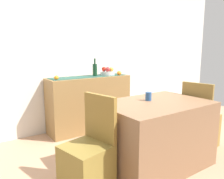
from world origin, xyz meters
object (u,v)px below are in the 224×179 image
coffee_cup (148,96)px  dining_table (155,134)px  sideboard_console (90,103)px  fruit_bowl (107,73)px  wine_bottle (95,70)px  chair_near_window (88,164)px  chair_by_corner (200,128)px

coffee_cup → dining_table: bearing=-84.5°
sideboard_console → coffee_cup: bearing=-88.5°
fruit_bowl → dining_table: bearing=-102.0°
fruit_bowl → wine_bottle: wine_bottle is taller
fruit_bowl → dining_table: size_ratio=0.20×
fruit_bowl → chair_near_window: 1.97m
wine_bottle → dining_table: bearing=-92.5°
sideboard_console → wine_bottle: (0.11, 0.00, 0.55)m
dining_table → chair_by_corner: 0.87m
wine_bottle → chair_near_window: bearing=-122.7°
sideboard_console → fruit_bowl: (0.35, 0.00, 0.48)m
fruit_bowl → chair_near_window: (-1.17, -1.44, -0.65)m
sideboard_console → coffee_cup: size_ratio=13.92×
fruit_bowl → coffee_cup: 1.38m
chair_near_window → fruit_bowl: bearing=50.9°
chair_near_window → wine_bottle: bearing=57.3°
dining_table → wine_bottle: bearing=87.5°
sideboard_console → chair_by_corner: 1.72m
fruit_bowl → wine_bottle: 0.26m
fruit_bowl → coffee_cup: size_ratio=2.46×
fruit_bowl → chair_by_corner: size_ratio=0.27×
chair_near_window → sideboard_console: bearing=60.5°
sideboard_console → coffee_cup: 1.38m
coffee_cup → chair_by_corner: size_ratio=0.11×
coffee_cup → chair_by_corner: chair_by_corner is taller
wine_bottle → dining_table: (-0.06, -1.45, -0.62)m
sideboard_console → wine_bottle: bearing=0.0°
chair_by_corner → wine_bottle: bearing=118.9°
wine_bottle → chair_near_window: 1.86m
wine_bottle → sideboard_console: bearing=-180.0°
sideboard_console → dining_table: sideboard_console is taller
dining_table → chair_near_window: bearing=179.8°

